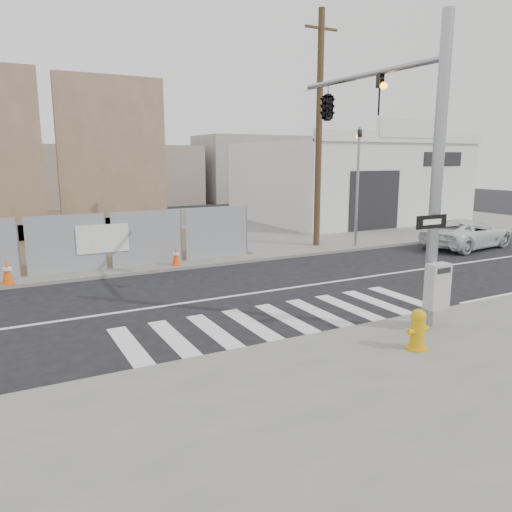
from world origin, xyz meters
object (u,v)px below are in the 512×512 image
traffic_cone_d (176,257)px  fire_hydrant (418,329)px  suv (468,234)px  traffic_cone_c (7,273)px  auto_shop (347,181)px  signal_pole (359,129)px

traffic_cone_d → fire_hydrant: bearing=-80.5°
suv → fire_hydrant: bearing=117.9°
suv → traffic_cone_d: (-13.03, 2.13, -0.21)m
traffic_cone_d → traffic_cone_c: bearing=-178.2°
fire_hydrant → traffic_cone_d: fire_hydrant is taller
auto_shop → traffic_cone_c: bearing=-156.5°
fire_hydrant → suv: 13.90m
signal_pole → fire_hydrant: signal_pole is taller
auto_shop → fire_hydrant: 22.81m
fire_hydrant → auto_shop: bearing=62.3°
signal_pole → traffic_cone_c: signal_pole is taller
signal_pole → fire_hydrant: 5.80m
traffic_cone_c → traffic_cone_d: bearing=1.8°
signal_pole → traffic_cone_d: 8.33m
suv → traffic_cone_c: 18.72m
signal_pole → suv: 11.65m
signal_pole → auto_shop: size_ratio=0.58×
suv → auto_shop: bearing=-15.5°
auto_shop → fire_hydrant: (-12.83, -18.75, -1.99)m
suv → traffic_cone_c: bearing=76.5°
traffic_cone_c → suv: bearing=-6.0°
suv → traffic_cone_c: (-18.61, 1.95, -0.16)m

